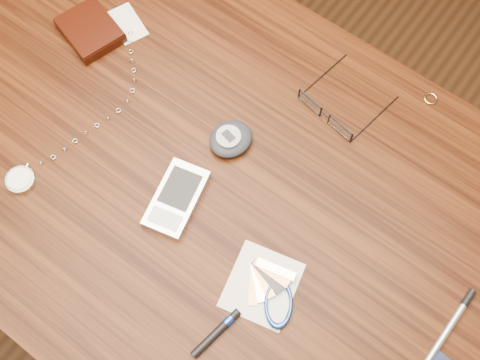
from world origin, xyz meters
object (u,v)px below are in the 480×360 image
(eyeglasses, at_px, (328,113))
(notepad_keys, at_px, (270,292))
(pda_phone, at_px, (176,199))
(pedometer, at_px, (231,139))
(pocket_watch, at_px, (27,174))
(wallet_and_card, at_px, (91,30))
(silver_pen, at_px, (454,320))
(desk, at_px, (203,194))

(eyeglasses, xyz_separation_m, notepad_keys, (0.09, -0.28, -0.01))
(pda_phone, height_order, pedometer, pedometer)
(eyeglasses, height_order, pocket_watch, eyeglasses)
(wallet_and_card, bearing_deg, silver_pen, -4.65)
(eyeglasses, distance_m, pedometer, 0.16)
(wallet_and_card, relative_size, silver_pen, 1.14)
(pocket_watch, distance_m, notepad_keys, 0.41)
(pedometer, bearing_deg, silver_pen, -4.95)
(desk, bearing_deg, pda_phone, -86.74)
(pocket_watch, bearing_deg, pedometer, 47.06)
(pda_phone, bearing_deg, eyeglasses, 68.10)
(pda_phone, xyz_separation_m, notepad_keys, (0.19, -0.03, -0.00))
(pedometer, bearing_deg, pda_phone, -92.90)
(notepad_keys, relative_size, silver_pen, 1.07)
(desk, relative_size, silver_pen, 8.15)
(pda_phone, xyz_separation_m, silver_pen, (0.42, 0.09, -0.00))
(notepad_keys, distance_m, silver_pen, 0.25)
(desk, relative_size, notepad_keys, 7.62)
(eyeglasses, bearing_deg, notepad_keys, -72.04)
(wallet_and_card, height_order, pocket_watch, wallet_and_card)
(pocket_watch, bearing_deg, pda_phone, 26.70)
(wallet_and_card, xyz_separation_m, pda_phone, (0.30, -0.15, -0.00))
(pocket_watch, bearing_deg, desk, 38.65)
(wallet_and_card, bearing_deg, eyeglasses, 14.41)
(pda_phone, bearing_deg, pedometer, 87.10)
(eyeglasses, height_order, pedometer, pedometer)
(desk, relative_size, pocket_watch, 3.03)
(wallet_and_card, distance_m, notepad_keys, 0.53)
(desk, height_order, pda_phone, pda_phone)
(desk, xyz_separation_m, wallet_and_card, (-0.30, 0.09, 0.11))
(pda_phone, bearing_deg, wallet_and_card, 153.94)
(pocket_watch, relative_size, notepad_keys, 2.52)
(pocket_watch, bearing_deg, wallet_and_card, 110.82)
(desk, xyz_separation_m, silver_pen, (0.42, 0.03, 0.11))
(wallet_and_card, relative_size, pda_phone, 1.12)
(wallet_and_card, bearing_deg, pda_phone, -26.06)
(notepad_keys, bearing_deg, desk, 155.70)
(notepad_keys, bearing_deg, wallet_and_card, 160.25)
(pocket_watch, height_order, silver_pen, pocket_watch)
(pda_phone, distance_m, pedometer, 0.13)
(pocket_watch, relative_size, silver_pen, 2.69)
(silver_pen, bearing_deg, pda_phone, -167.88)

